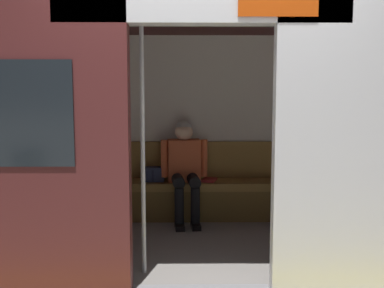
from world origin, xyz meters
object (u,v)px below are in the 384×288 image
bench_seat (196,190)px  handbag (153,174)px  person_seated (185,164)px  book (209,180)px  train_car (190,92)px  grab_pole_door (143,145)px

bench_seat → handbag: handbag is taller
person_seated → book: person_seated is taller
train_car → person_seated: size_ratio=5.41×
person_seated → grab_pole_door: 1.67m
person_seated → grab_pole_door: (0.34, 1.59, 0.41)m
book → person_seated: bearing=31.7°
handbag → person_seated: bearing=168.0°
handbag → grab_pole_door: grab_pole_door is taller
book → grab_pole_door: size_ratio=0.10×
bench_seat → book: 0.20m
bench_seat → grab_pole_door: size_ratio=1.36×
person_seated → book: 0.37m
bench_seat → handbag: bearing=-3.1°
train_car → bench_seat: train_car is taller
train_car → grab_pole_door: 0.94m
train_car → person_seated: (0.05, -0.85, -0.84)m
handbag → book: handbag is taller
person_seated → book: (-0.29, -0.08, -0.21)m
person_seated → handbag: person_seated is taller
train_car → person_seated: bearing=-86.5°
handbag → book: 0.67m
person_seated → train_car: bearing=93.5°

